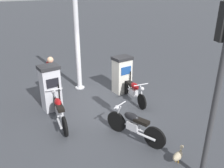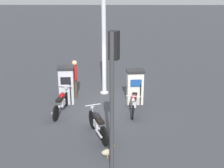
{
  "view_description": "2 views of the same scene",
  "coord_description": "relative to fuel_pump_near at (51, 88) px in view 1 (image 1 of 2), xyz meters",
  "views": [
    {
      "loc": [
        7.2,
        -3.44,
        4.23
      ],
      "look_at": [
        0.82,
        0.28,
        1.07
      ],
      "focal_mm": 37.91,
      "sensor_mm": 36.0,
      "label": 1
    },
    {
      "loc": [
        11.65,
        0.6,
        5.05
      ],
      "look_at": [
        0.33,
        0.5,
        1.15
      ],
      "focal_mm": 47.44,
      "sensor_mm": 36.0,
      "label": 2
    }
  ],
  "objects": [
    {
      "name": "ground_plane",
      "position": [
        0.44,
        1.49,
        -0.84
      ],
      "size": [
        120.0,
        120.0,
        0.0
      ],
      "primitive_type": "plane",
      "color": "#383A3F"
    },
    {
      "name": "fuel_pump_near",
      "position": [
        0.0,
        0.0,
        0.0
      ],
      "size": [
        0.6,
        0.72,
        1.66
      ],
      "color": "silver",
      "rests_on": "ground"
    },
    {
      "name": "wandering_duck",
      "position": [
        4.35,
        1.89,
        -0.63
      ],
      "size": [
        0.27,
        0.45,
        0.45
      ],
      "color": "tan",
      "rests_on": "ground"
    },
    {
      "name": "motorcycle_near_pump",
      "position": [
        1.0,
        -0.07,
        -0.39
      ],
      "size": [
        2.12,
        0.62,
        0.94
      ],
      "color": "black",
      "rests_on": "ground"
    },
    {
      "name": "motorcycle_extra",
      "position": [
        2.95,
        1.51,
        -0.38
      ],
      "size": [
        1.87,
        0.85,
        0.97
      ],
      "color": "black",
      "rests_on": "ground"
    },
    {
      "name": "attendant_person",
      "position": [
        -0.72,
        0.29,
        0.16
      ],
      "size": [
        0.58,
        0.28,
        1.74
      ],
      "color": "#473828",
      "rests_on": "ground"
    },
    {
      "name": "motorcycle_far_pump",
      "position": [
        0.98,
        2.88,
        -0.38
      ],
      "size": [
        1.95,
        0.6,
        0.93
      ],
      "color": "black",
      "rests_on": "ground"
    },
    {
      "name": "canopy_support_pole",
      "position": [
        -1.24,
        1.6,
        1.43
      ],
      "size": [
        0.4,
        0.4,
        4.7
      ],
      "color": "silver",
      "rests_on": "ground"
    },
    {
      "name": "roadside_traffic_light",
      "position": [
        4.93,
        2.05,
        1.83
      ],
      "size": [
        0.4,
        0.3,
        3.93
      ],
      "color": "#38383A",
      "rests_on": "ground"
    },
    {
      "name": "fuel_pump_far",
      "position": [
        0.0,
        2.98,
        -0.07
      ],
      "size": [
        0.62,
        0.78,
        1.53
      ],
      "color": "silver",
      "rests_on": "ground"
    }
  ]
}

